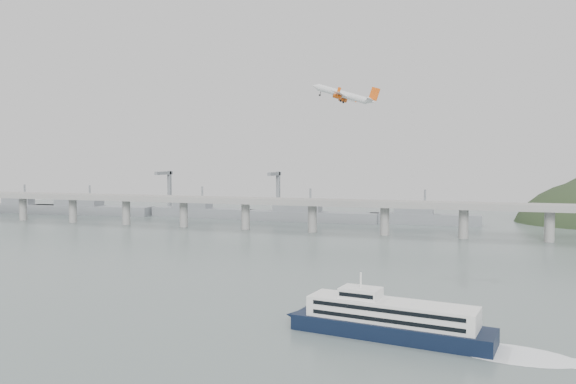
% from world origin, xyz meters
% --- Properties ---
extents(ground, '(900.00, 900.00, 0.00)m').
position_xyz_m(ground, '(0.00, 0.00, 0.00)').
color(ground, slate).
rests_on(ground, ground).
extents(bridge, '(800.00, 22.00, 23.90)m').
position_xyz_m(bridge, '(-1.15, 200.00, 17.65)').
color(bridge, gray).
rests_on(bridge, ground).
extents(distant_fleet, '(453.00, 60.90, 40.00)m').
position_xyz_m(distant_fleet, '(-155.36, 265.08, 6.22)').
color(distant_fleet, slate).
rests_on(distant_fleet, ground).
extents(ferry, '(92.14, 26.28, 17.43)m').
position_xyz_m(ferry, '(53.89, -16.49, 4.73)').
color(ferry, black).
rests_on(ferry, ground).
extents(airliner, '(36.00, 32.48, 13.39)m').
position_xyz_m(airliner, '(13.10, 105.02, 82.41)').
color(airliner, white).
rests_on(airliner, ground).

